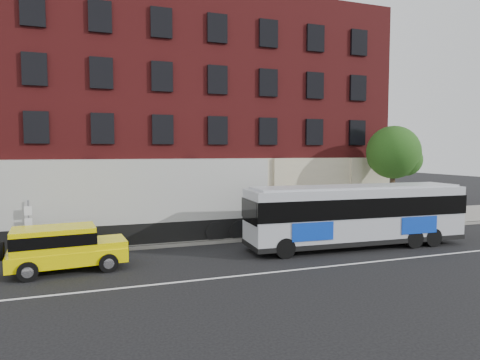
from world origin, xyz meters
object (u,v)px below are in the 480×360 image
object	(u,v)px
city_bus	(357,213)
shipping_container	(143,201)
sign_pole	(29,224)
yellow_suv	(62,246)
street_tree	(394,154)

from	to	relation	value
city_bus	shipping_container	bearing A→B (deg)	154.76
city_bus	sign_pole	bearing A→B (deg)	168.15
city_bus	shipping_container	distance (m)	10.62
sign_pole	yellow_suv	world-z (taller)	sign_pole
shipping_container	sign_pole	bearing A→B (deg)	-163.93
yellow_suv	shipping_container	size ratio (longest dim) A/B	0.37
sign_pole	city_bus	bearing A→B (deg)	-11.85
street_tree	sign_pole	bearing A→B (deg)	-171.39
street_tree	yellow_suv	world-z (taller)	street_tree
sign_pole	shipping_container	distance (m)	5.29
city_bus	yellow_suv	distance (m)	13.14
yellow_suv	shipping_container	bearing A→B (deg)	50.52
sign_pole	street_tree	xyz separation A→B (m)	(22.04, 3.34, 2.96)
street_tree	city_bus	distance (m)	10.17
city_bus	shipping_container	size ratio (longest dim) A/B	0.87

